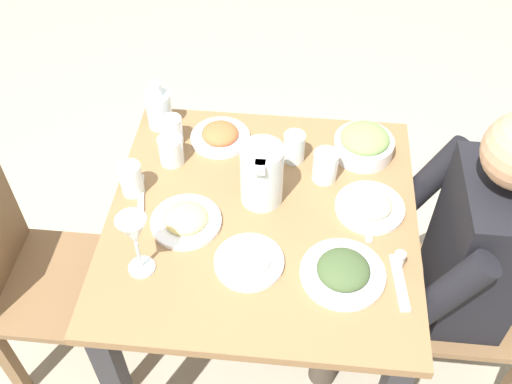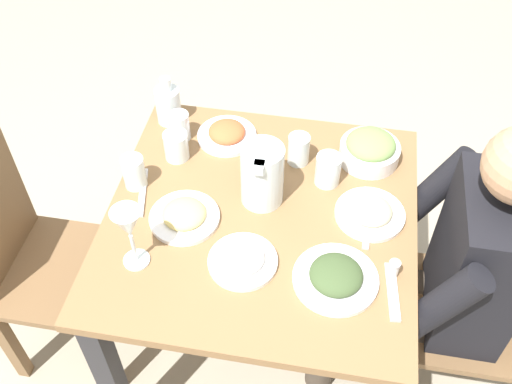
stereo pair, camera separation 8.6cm
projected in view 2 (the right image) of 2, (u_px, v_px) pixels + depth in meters
ground_plane at (260, 345)px, 2.21m from camera, size 8.00×8.00×0.00m
dining_table at (261, 244)px, 1.76m from camera, size 0.86×0.86×0.74m
chair_near at (499, 308)px, 1.77m from camera, size 0.40×0.40×0.86m
chair_far at (32, 257)px, 1.89m from camera, size 0.40×0.40×0.86m
diner_near at (441, 270)px, 1.68m from camera, size 0.48×0.53×1.15m
water_pitcher at (262, 174)px, 1.64m from camera, size 0.16×0.12×0.19m
salad_bowl at (370, 149)px, 1.79m from camera, size 0.18×0.18×0.09m
plate_yoghurt at (243, 259)px, 1.54m from camera, size 0.18×0.18×0.05m
plate_rice_curry at (227, 134)px, 1.87m from camera, size 0.19×0.19×0.05m
plate_dolmas at (336, 277)px, 1.50m from camera, size 0.22×0.22×0.05m
plate_fries at (184, 215)px, 1.64m from camera, size 0.20×0.20×0.05m
plate_beans at (370, 212)px, 1.65m from camera, size 0.20×0.20×0.04m
water_glass_near_left at (134, 172)px, 1.71m from camera, size 0.07×0.07×0.10m
water_glass_by_pitcher at (180, 126)px, 1.85m from camera, size 0.06×0.06×0.09m
water_glass_far_right at (299, 149)px, 1.78m from camera, size 0.06×0.06×0.10m
water_glass_center at (176, 146)px, 1.79m from camera, size 0.07×0.07×0.09m
water_glass_near_right at (328, 170)px, 1.72m from camera, size 0.07×0.07×0.10m
wine_glass at (128, 226)px, 1.46m from camera, size 0.08×0.08×0.20m
oil_carafe at (168, 106)px, 1.90m from camera, size 0.08×0.08×0.16m
salt_shaker at (394, 269)px, 1.51m from camera, size 0.03×0.03×0.05m
fork_near at (392, 292)px, 1.49m from camera, size 0.17×0.04×0.01m
knife_near at (143, 192)px, 1.72m from camera, size 0.18×0.06×0.01m
fork_far at (374, 211)px, 1.67m from camera, size 0.17×0.05×0.01m
knife_far at (367, 222)px, 1.64m from camera, size 0.19×0.02×0.01m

